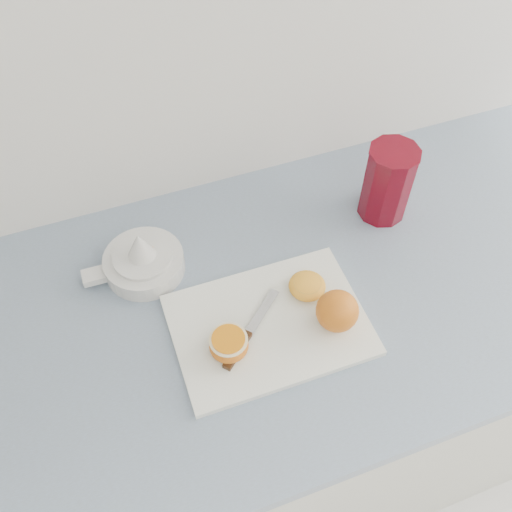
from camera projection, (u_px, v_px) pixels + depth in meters
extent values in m
cube|color=silver|center=(285.00, 396.00, 1.37)|extent=(2.43, 0.60, 0.86)
cube|color=#8096AF|center=(296.00, 293.00, 1.01)|extent=(2.49, 0.64, 0.03)
cube|color=white|center=(269.00, 325.00, 0.95)|extent=(0.32, 0.23, 0.01)
sphere|color=orange|center=(337.00, 311.00, 0.92)|extent=(0.07, 0.07, 0.07)
ellipsoid|color=orange|center=(229.00, 345.00, 0.90)|extent=(0.06, 0.06, 0.03)
cylinder|color=#F6E5AC|center=(228.00, 340.00, 0.88)|extent=(0.06, 0.06, 0.00)
cylinder|color=orange|center=(228.00, 339.00, 0.88)|extent=(0.05, 0.05, 0.00)
ellipsoid|color=orange|center=(307.00, 286.00, 0.97)|extent=(0.06, 0.06, 0.03)
cylinder|color=gold|center=(307.00, 283.00, 0.97)|extent=(0.05, 0.05, 0.00)
cube|color=#3F2A11|center=(238.00, 350.00, 0.91)|extent=(0.06, 0.06, 0.01)
cube|color=#B7B7BC|center=(262.00, 311.00, 0.95)|extent=(0.08, 0.07, 0.00)
cylinder|color=#B7B7BC|center=(238.00, 350.00, 0.91)|extent=(0.00, 0.00, 0.01)
cylinder|color=white|center=(144.00, 263.00, 1.01)|extent=(0.14, 0.14, 0.04)
cylinder|color=white|center=(142.00, 256.00, 0.99)|extent=(0.11, 0.11, 0.01)
cone|color=white|center=(140.00, 245.00, 0.97)|extent=(0.05, 0.05, 0.05)
cube|color=white|center=(96.00, 276.00, 0.99)|extent=(0.05, 0.03, 0.01)
ellipsoid|color=orange|center=(150.00, 255.00, 0.99)|extent=(0.01, 0.01, 0.00)
ellipsoid|color=orange|center=(133.00, 251.00, 0.99)|extent=(0.01, 0.01, 0.00)
ellipsoid|color=orange|center=(142.00, 261.00, 0.98)|extent=(0.01, 0.01, 0.00)
ellipsoid|color=orange|center=(151.00, 248.00, 1.00)|extent=(0.01, 0.01, 0.00)
cylinder|color=maroon|center=(387.00, 184.00, 1.05)|extent=(0.09, 0.09, 0.15)
cylinder|color=#DF5000|center=(382.00, 205.00, 1.10)|extent=(0.08, 0.08, 0.03)
cylinder|color=maroon|center=(395.00, 152.00, 0.99)|extent=(0.09, 0.09, 0.00)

